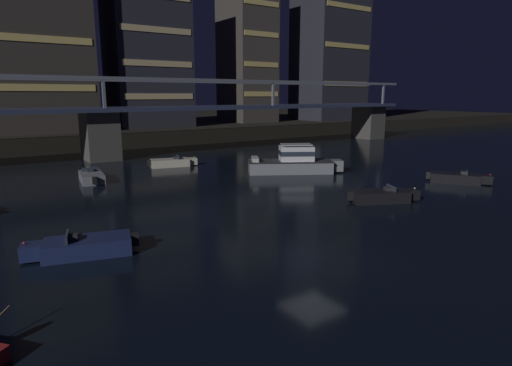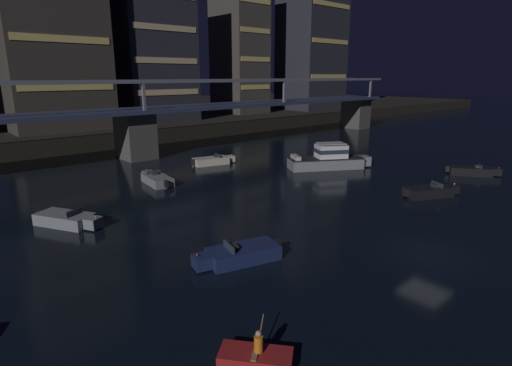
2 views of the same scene
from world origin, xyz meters
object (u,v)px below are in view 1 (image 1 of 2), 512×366
speedboat_mid_right (382,196)px  speedboat_far_left (458,178)px  tower_east_low (330,29)px  tower_central (147,48)px  tower_west_tall (33,19)px  cabin_cruiser_near_left (293,162)px  speedboat_near_center (91,177)px  speedboat_far_right (83,247)px  tower_east_tall (247,51)px  river_bridge (99,121)px  speedboat_mid_left (172,163)px

speedboat_mid_right → speedboat_far_left: (10.65, 0.77, 0.00)m
tower_east_low → speedboat_mid_right: (-41.32, -49.78, -20.52)m
tower_central → tower_west_tall: bearing=-177.9°
tower_east_low → speedboat_far_left: tower_east_low is taller
cabin_cruiser_near_left → speedboat_near_center: bearing=159.4°
speedboat_near_center → speedboat_far_right: size_ratio=1.01×
tower_east_tall → speedboat_near_center: (-38.35, -34.32, -15.42)m
tower_central → speedboat_far_left: tower_central is taller
tower_east_tall → speedboat_far_left: (-12.33, -52.61, -15.42)m
speedboat_far_left → tower_east_low: bearing=58.0°
tower_central → speedboat_far_right: tower_central is taller
speedboat_far_left → speedboat_far_right: (-30.66, 0.22, 0.00)m
river_bridge → tower_east_tall: size_ratio=3.50×
river_bridge → speedboat_far_right: river_bridge is taller
tower_central → tower_east_tall: (21.10, 2.80, 0.97)m
speedboat_near_center → tower_central: bearing=61.3°
speedboat_mid_left → speedboat_far_left: same height
tower_east_low → cabin_cruiser_near_left: size_ratio=4.22×
tower_east_tall → speedboat_mid_right: tower_east_tall is taller
speedboat_mid_left → tower_central: bearing=73.7°
tower_central → speedboat_far_right: size_ratio=4.94×
speedboat_mid_left → speedboat_far_left: size_ratio=1.09×
speedboat_mid_left → speedboat_mid_right: bearing=-74.4°
tower_west_tall → speedboat_mid_left: 33.42m
tower_west_tall → speedboat_mid_left: tower_west_tall is taller
river_bridge → tower_west_tall: bearing=100.1°
tower_central → speedboat_mid_left: bearing=-106.3°
river_bridge → tower_central: 25.25m
tower_east_tall → tower_central: bearing=-172.4°
tower_west_tall → speedboat_near_center: 35.47m
speedboat_mid_left → tower_east_low: bearing=29.7°
speedboat_mid_right → speedboat_far_right: same height
tower_east_low → tower_east_tall: bearing=168.9°
tower_east_tall → tower_west_tall: bearing=-174.8°
speedboat_far_right → speedboat_mid_right: bearing=-2.8°
speedboat_mid_left → speedboat_mid_right: size_ratio=1.04×
river_bridge → tower_east_low: (52.58, 18.13, 16.40)m
cabin_cruiser_near_left → speedboat_near_center: (-17.37, 6.51, -0.64)m
tower_central → tower_east_tall: tower_east_tall is taller
speedboat_near_center → speedboat_mid_right: bearing=-51.1°
tower_east_tall → river_bridge: bearing=-147.6°
speedboat_mid_left → speedboat_far_left: 27.67m
tower_central → speedboat_near_center: tower_central is taller
tower_east_low → speedboat_mid_left: (-47.64, -27.16, -20.52)m
tower_central → speedboat_near_center: size_ratio=4.90×
tower_east_tall → cabin_cruiser_near_left: tower_east_tall is taller
cabin_cruiser_near_left → speedboat_far_right: 24.86m
tower_east_tall → speedboat_far_right: tower_east_tall is taller
speedboat_mid_right → tower_east_low: bearing=50.3°
river_bridge → cabin_cruiser_near_left: (13.26, -19.11, -3.49)m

